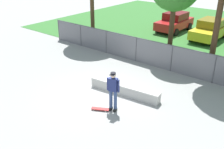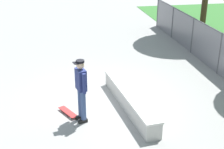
{
  "view_description": "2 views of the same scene",
  "coord_description": "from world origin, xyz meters",
  "px_view_note": "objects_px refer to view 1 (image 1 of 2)",
  "views": [
    {
      "loc": [
        7.46,
        -8.69,
        6.38
      ],
      "look_at": [
        0.37,
        0.07,
        1.12
      ],
      "focal_mm": 41.63,
      "sensor_mm": 36.0,
      "label": 1
    },
    {
      "loc": [
        9.06,
        -1.53,
        4.76
      ],
      "look_at": [
        0.59,
        0.03,
        1.07
      ],
      "focal_mm": 50.36,
      "sensor_mm": 36.0,
      "label": 2
    }
  ],
  "objects_px": {
    "concrete_ledge": "(124,89)",
    "car_yellow": "(210,30)",
    "skateboard": "(100,109)",
    "skateboarder": "(113,90)",
    "car_red": "(175,22)"
  },
  "relations": [
    {
      "from": "concrete_ledge",
      "to": "car_yellow",
      "type": "xyz_separation_m",
      "value": [
        -0.05,
        11.62,
        0.57
      ]
    },
    {
      "from": "skateboard",
      "to": "skateboarder",
      "type": "bearing_deg",
      "value": 42.74
    },
    {
      "from": "skateboarder",
      "to": "concrete_ledge",
      "type": "bearing_deg",
      "value": 107.88
    },
    {
      "from": "concrete_ledge",
      "to": "car_red",
      "type": "xyz_separation_m",
      "value": [
        -3.47,
        12.25,
        0.57
      ]
    },
    {
      "from": "car_red",
      "to": "skateboarder",
      "type": "bearing_deg",
      "value": -73.94
    },
    {
      "from": "concrete_ledge",
      "to": "skateboarder",
      "type": "relative_size",
      "value": 2.06
    },
    {
      "from": "skateboarder",
      "to": "car_red",
      "type": "bearing_deg",
      "value": 106.06
    },
    {
      "from": "car_red",
      "to": "car_yellow",
      "type": "distance_m",
      "value": 3.48
    },
    {
      "from": "car_red",
      "to": "skateboard",
      "type": "bearing_deg",
      "value": -75.97
    },
    {
      "from": "car_yellow",
      "to": "car_red",
      "type": "bearing_deg",
      "value": 169.66
    },
    {
      "from": "car_yellow",
      "to": "concrete_ledge",
      "type": "bearing_deg",
      "value": -89.75
    },
    {
      "from": "concrete_ledge",
      "to": "car_yellow",
      "type": "relative_size",
      "value": 0.89
    },
    {
      "from": "concrete_ledge",
      "to": "car_yellow",
      "type": "distance_m",
      "value": 11.64
    },
    {
      "from": "skateboarder",
      "to": "car_yellow",
      "type": "height_order",
      "value": "skateboarder"
    },
    {
      "from": "skateboarder",
      "to": "skateboard",
      "type": "height_order",
      "value": "skateboarder"
    }
  ]
}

